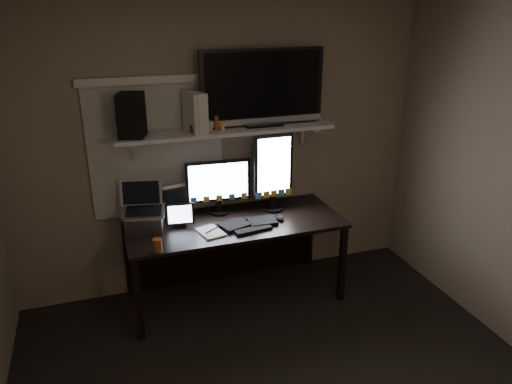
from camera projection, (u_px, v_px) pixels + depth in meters
name	position (u px, v px, depth m)	size (l,w,h in m)	color
back_wall	(221.00, 150.00, 4.31)	(3.60, 3.60, 0.00)	#7E6B5A
window_blinds	(157.00, 150.00, 4.12)	(1.10, 0.02, 1.10)	beige
desk	(231.00, 234.00, 4.34)	(1.80, 0.75, 0.73)	black
wall_shelf	(226.00, 130.00, 4.08)	(1.80, 0.35, 0.03)	#B8B7B3
monitor_landscape	(218.00, 187.00, 4.26)	(0.55, 0.06, 0.48)	black
monitor_portrait	(273.00, 172.00, 4.29)	(0.35, 0.07, 0.69)	black
keyboard	(249.00, 223.00, 4.10)	(0.48, 0.19, 0.03)	black
mouse	(280.00, 218.00, 4.20)	(0.06, 0.10, 0.04)	black
notepad	(211.00, 232.00, 3.97)	(0.17, 0.23, 0.01)	silver
tablet	(180.00, 215.00, 4.05)	(0.23, 0.09, 0.20)	black
file_sorter	(172.00, 202.00, 4.20)	(0.23, 0.10, 0.29)	black
laptop	(143.00, 207.00, 3.97)	(0.33, 0.27, 0.38)	#AFAEB3
cup	(157.00, 245.00, 3.67)	(0.07, 0.07, 0.10)	brown
sticky_notes	(221.00, 229.00, 4.03)	(0.29, 0.21, 0.00)	gold
tv	(262.00, 88.00, 4.07)	(1.04, 0.19, 0.62)	black
game_console	(195.00, 112.00, 3.93)	(0.08, 0.26, 0.32)	beige
speaker	(131.00, 115.00, 3.77)	(0.18, 0.22, 0.33)	black
bottles	(207.00, 123.00, 3.98)	(0.21, 0.05, 0.14)	#A50F0C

